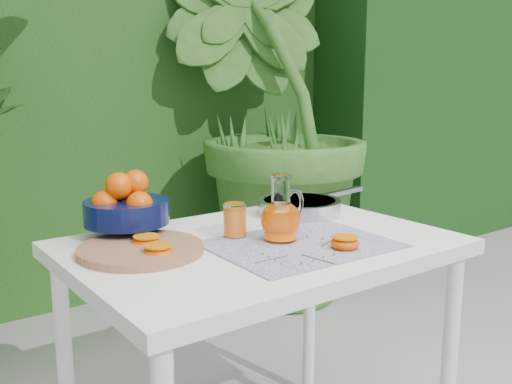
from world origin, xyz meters
TOP-DOWN VIEW (x-y plane):
  - hedge_backdrop at (0.06, 2.06)m, footprint 8.00×1.65m
  - potted_plant_right at (0.88, 1.18)m, footprint 2.74×2.74m
  - white_table at (-0.07, -0.06)m, footprint 1.00×0.70m
  - placemat at (-0.01, -0.16)m, footprint 0.47×0.37m
  - cutting_board at (-0.38, 0.02)m, footprint 0.34×0.34m
  - fruit_bowl at (-0.34, 0.19)m, footprint 0.28×0.28m
  - juice_pitcher at (-0.03, -0.10)m, footprint 0.16×0.13m
  - juice_tumbler at (-0.11, 0.00)m, footprint 0.07×0.07m
  - saute_pan at (0.22, 0.11)m, footprint 0.48×0.30m
  - orange_halves at (-0.22, -0.08)m, footprint 0.51×0.40m
  - thyme_sprigs at (-0.05, -0.23)m, footprint 0.33×0.22m

SIDE VIEW (x-z plane):
  - white_table at x=-0.07m, z-range 0.29..1.04m
  - placemat at x=-0.01m, z-range 0.75..0.75m
  - thyme_sprigs at x=-0.05m, z-range 0.75..0.76m
  - cutting_board at x=-0.38m, z-range 0.75..0.77m
  - orange_halves at x=-0.22m, z-range 0.75..0.79m
  - saute_pan at x=0.22m, z-range 0.75..0.80m
  - juice_tumbler at x=-0.11m, z-range 0.75..0.84m
  - juice_pitcher at x=-0.03m, z-range 0.73..0.90m
  - fruit_bowl at x=-0.34m, z-range 0.74..0.93m
  - potted_plant_right at x=0.88m, z-range 0.00..1.97m
  - hedge_backdrop at x=0.06m, z-range -0.06..2.44m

